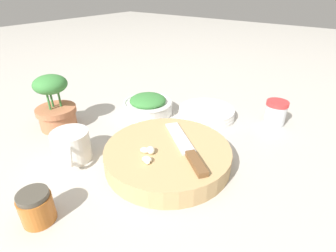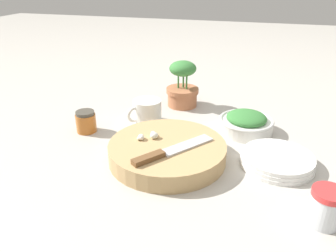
# 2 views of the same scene
# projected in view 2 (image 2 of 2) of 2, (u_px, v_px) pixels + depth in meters

# --- Properties ---
(ground_plane) EXTENTS (5.00, 5.00, 0.00)m
(ground_plane) POSITION_uv_depth(u_px,v_px,m) (181.00, 149.00, 0.90)
(ground_plane) COLOR #B2ADA3
(cutting_board) EXTENTS (0.30, 0.30, 0.05)m
(cutting_board) POSITION_uv_depth(u_px,v_px,m) (167.00, 151.00, 0.84)
(cutting_board) COLOR tan
(cutting_board) RESTS_ON ground_plane
(chef_knife) EXTENTS (0.16, 0.20, 0.01)m
(chef_knife) POSITION_uv_depth(u_px,v_px,m) (169.00, 151.00, 0.79)
(chef_knife) COLOR brown
(chef_knife) RESTS_ON cutting_board
(garlic_cloves) EXTENTS (0.06, 0.05, 0.02)m
(garlic_cloves) POSITION_uv_depth(u_px,v_px,m) (149.00, 136.00, 0.86)
(garlic_cloves) COLOR silver
(garlic_cloves) RESTS_ON cutting_board
(herb_bowl) EXTENTS (0.16, 0.16, 0.06)m
(herb_bowl) POSITION_uv_depth(u_px,v_px,m) (246.00, 123.00, 0.98)
(herb_bowl) COLOR silver
(herb_bowl) RESTS_ON ground_plane
(spice_jar) EXTENTS (0.07, 0.07, 0.08)m
(spice_jar) POSITION_uv_depth(u_px,v_px,m) (326.00, 207.00, 0.62)
(spice_jar) COLOR silver
(spice_jar) RESTS_ON ground_plane
(coffee_mug) EXTENTS (0.09, 0.11, 0.08)m
(coffee_mug) POSITION_uv_depth(u_px,v_px,m) (147.00, 111.00, 1.04)
(coffee_mug) COLOR silver
(coffee_mug) RESTS_ON ground_plane
(plate_stack) EXTENTS (0.18, 0.18, 0.03)m
(plate_stack) POSITION_uv_depth(u_px,v_px,m) (277.00, 160.00, 0.82)
(plate_stack) COLOR silver
(plate_stack) RESTS_ON ground_plane
(honey_jar) EXTENTS (0.06, 0.06, 0.07)m
(honey_jar) POSITION_uv_depth(u_px,v_px,m) (86.00, 122.00, 0.99)
(honey_jar) COLOR #B26023
(honey_jar) RESTS_ON ground_plane
(potted_herb) EXTENTS (0.11, 0.11, 0.16)m
(potted_herb) POSITION_uv_depth(u_px,v_px,m) (182.00, 87.00, 1.16)
(potted_herb) COLOR #B26B47
(potted_herb) RESTS_ON ground_plane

